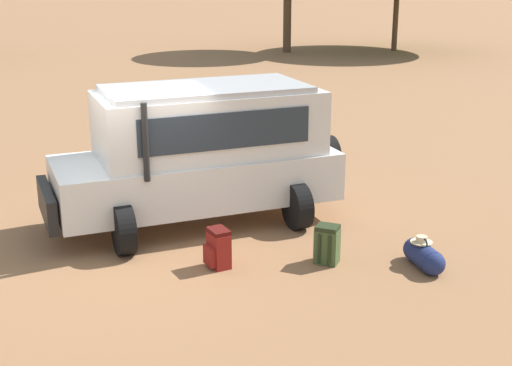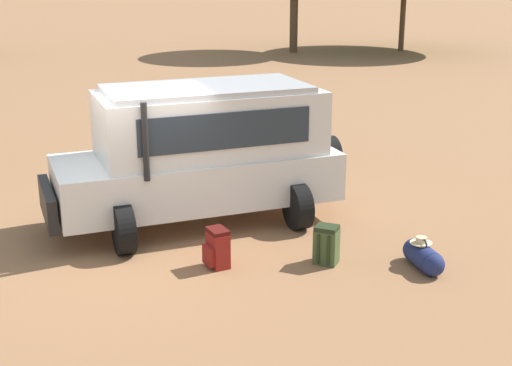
{
  "view_description": "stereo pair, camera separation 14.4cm",
  "coord_description": "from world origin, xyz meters",
  "px_view_note": "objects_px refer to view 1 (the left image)",
  "views": [
    {
      "loc": [
        -1.74,
        -11.12,
        4.5
      ],
      "look_at": [
        1.85,
        -0.59,
        1.0
      ],
      "focal_mm": 50.0,
      "sensor_mm": 36.0,
      "label": 1
    },
    {
      "loc": [
        -1.6,
        -11.16,
        4.5
      ],
      "look_at": [
        1.85,
        -0.59,
        1.0
      ],
      "focal_mm": 50.0,
      "sensor_mm": 36.0,
      "label": 2
    }
  ],
  "objects_px": {
    "backpack_beside_front_wheel": "(327,244)",
    "backpack_cluster_center": "(218,249)",
    "safari_vehicle": "(202,151)",
    "duffel_bag_low_black_case": "(424,256)"
  },
  "relations": [
    {
      "from": "duffel_bag_low_black_case",
      "to": "backpack_cluster_center",
      "type": "bearing_deg",
      "value": 160.71
    },
    {
      "from": "backpack_beside_front_wheel",
      "to": "duffel_bag_low_black_case",
      "type": "bearing_deg",
      "value": -26.02
    },
    {
      "from": "backpack_beside_front_wheel",
      "to": "backpack_cluster_center",
      "type": "height_order",
      "value": "backpack_beside_front_wheel"
    },
    {
      "from": "safari_vehicle",
      "to": "duffel_bag_low_black_case",
      "type": "distance_m",
      "value": 4.21
    },
    {
      "from": "backpack_beside_front_wheel",
      "to": "duffel_bag_low_black_case",
      "type": "height_order",
      "value": "backpack_beside_front_wheel"
    },
    {
      "from": "safari_vehicle",
      "to": "backpack_beside_front_wheel",
      "type": "xyz_separation_m",
      "value": [
        1.34,
        -2.42,
        -1.0
      ]
    },
    {
      "from": "backpack_cluster_center",
      "to": "duffel_bag_low_black_case",
      "type": "relative_size",
      "value": 0.65
    },
    {
      "from": "backpack_cluster_center",
      "to": "backpack_beside_front_wheel",
      "type": "bearing_deg",
      "value": -13.44
    },
    {
      "from": "backpack_beside_front_wheel",
      "to": "backpack_cluster_center",
      "type": "relative_size",
      "value": 1.01
    },
    {
      "from": "safari_vehicle",
      "to": "backpack_beside_front_wheel",
      "type": "relative_size",
      "value": 8.81
    }
  ]
}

